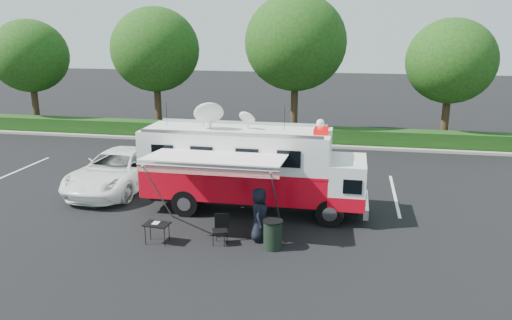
{
  "coord_description": "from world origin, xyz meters",
  "views": [
    {
      "loc": [
        3.55,
        -17.76,
        6.91
      ],
      "look_at": [
        0.0,
        0.5,
        1.9
      ],
      "focal_mm": 35.0,
      "sensor_mm": 36.0,
      "label": 1
    }
  ],
  "objects": [
    {
      "name": "folding_chair",
      "position": [
        -0.47,
        -3.09,
        0.59
      ],
      "size": [
        0.61,
        0.65,
        0.99
      ],
      "color": "black",
      "rests_on": "ground_plane"
    },
    {
      "name": "person",
      "position": [
        0.72,
        -2.64,
        0.0
      ],
      "size": [
        0.65,
        0.94,
        1.82
      ],
      "primitive_type": "imported",
      "rotation": [
        0.0,
        0.0,
        1.65
      ],
      "color": "black",
      "rests_on": "ground_plane"
    },
    {
      "name": "white_suv",
      "position": [
        -6.32,
        1.58,
        0.0
      ],
      "size": [
        3.09,
        6.15,
        1.67
      ],
      "primitive_type": "imported",
      "rotation": [
        0.0,
        0.0,
        -0.05
      ],
      "color": "white",
      "rests_on": "ground_plane"
    },
    {
      "name": "awning",
      "position": [
        -0.83,
        -2.42,
        2.61
      ],
      "size": [
        4.62,
        2.41,
        2.8
      ],
      "color": "white",
      "rests_on": "ground_plane"
    },
    {
      "name": "folding_table",
      "position": [
        -2.52,
        -3.51,
        0.64
      ],
      "size": [
        0.86,
        0.64,
        0.69
      ],
      "color": "black",
      "rests_on": "ground_plane"
    },
    {
      "name": "ground_plane",
      "position": [
        0.0,
        0.0,
        0.0
      ],
      "size": [
        120.0,
        120.0,
        0.0
      ],
      "primitive_type": "plane",
      "color": "black",
      "rests_on": "ground"
    },
    {
      "name": "back_border",
      "position": [
        1.14,
        12.9,
        5.0
      ],
      "size": [
        60.0,
        6.14,
        8.87
      ],
      "color": "#9E998E",
      "rests_on": "ground_plane"
    },
    {
      "name": "command_truck",
      "position": [
        -0.07,
        -0.0,
        1.74
      ],
      "size": [
        8.47,
        2.33,
        4.07
      ],
      "color": "black",
      "rests_on": "ground_plane"
    },
    {
      "name": "stall_lines",
      "position": [
        -0.5,
        3.0,
        0.0
      ],
      "size": [
        24.12,
        5.5,
        0.01
      ],
      "color": "silver",
      "rests_on": "ground_plane"
    },
    {
      "name": "trash_bin",
      "position": [
        1.27,
        -3.2,
        0.48
      ],
      "size": [
        0.65,
        0.65,
        0.96
      ],
      "color": "black",
      "rests_on": "ground_plane"
    }
  ]
}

